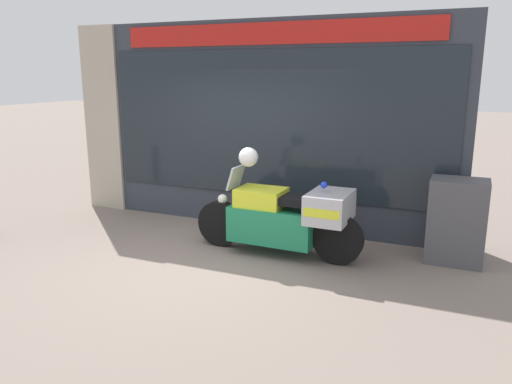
% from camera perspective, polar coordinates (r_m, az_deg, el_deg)
% --- Properties ---
extents(ground_plane, '(60.00, 60.00, 0.00)m').
position_cam_1_polar(ground_plane, '(6.73, -7.04, -7.98)').
color(ground_plane, gray).
extents(shop_building, '(6.53, 0.55, 3.25)m').
position_cam_1_polar(shop_building, '(8.24, -2.50, 7.77)').
color(shop_building, '#333842').
rests_on(shop_building, ground).
extents(window_display, '(5.33, 0.30, 2.01)m').
position_cam_1_polar(window_display, '(8.20, 1.84, -0.44)').
color(window_display, slate).
rests_on(window_display, ground).
extents(paramedic_motorcycle, '(2.41, 0.75, 1.20)m').
position_cam_1_polar(paramedic_motorcycle, '(6.76, 3.46, -2.84)').
color(paramedic_motorcycle, black).
rests_on(paramedic_motorcycle, ground).
extents(utility_cabinet, '(0.72, 0.51, 1.12)m').
position_cam_1_polar(utility_cabinet, '(7.03, 21.95, -3.13)').
color(utility_cabinet, '#4C4C51').
rests_on(utility_cabinet, ground).
extents(white_helmet, '(0.27, 0.27, 0.27)m').
position_cam_1_polar(white_helmet, '(6.80, -0.88, 4.02)').
color(white_helmet, white).
rests_on(white_helmet, paramedic_motorcycle).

